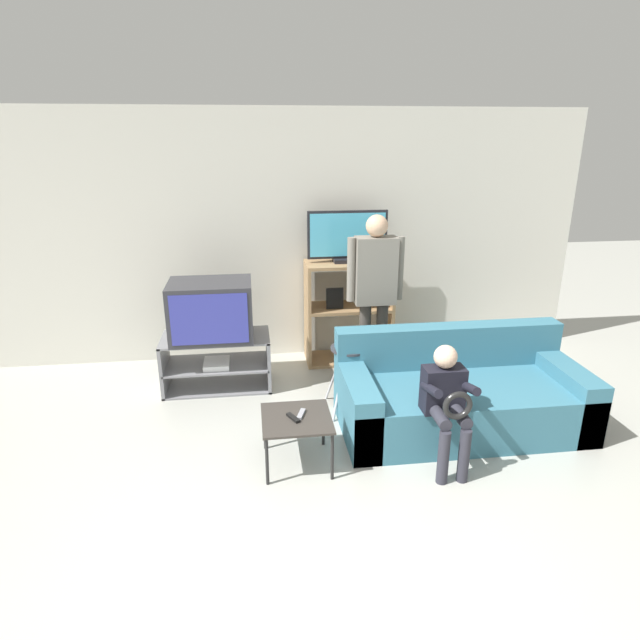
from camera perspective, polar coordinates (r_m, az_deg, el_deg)
ground_plane at (r=3.27m, az=1.21°, el=-26.32°), size 18.00×18.00×0.00m
wall_back at (r=5.70m, az=-3.82°, el=8.72°), size 6.40×0.06×2.60m
tv_stand at (r=5.26m, az=-10.92°, el=-4.44°), size 1.02×0.51×0.52m
television_main at (r=5.06m, az=-11.53°, el=1.02°), size 0.76×0.54×0.54m
media_shelf at (r=5.69m, az=3.03°, el=0.95°), size 0.91×0.44×1.09m
television_flat at (r=5.51m, az=2.94°, el=8.76°), size 0.82×0.20×0.53m
folding_stool at (r=4.67m, az=3.19°, el=-4.19°), size 0.38×0.44×0.60m
snack_table at (r=3.97m, az=-2.51°, el=-10.81°), size 0.51×0.51×0.39m
remote_control_black at (r=3.93m, az=-2.88°, el=-10.37°), size 0.10×0.14×0.02m
remote_control_white at (r=3.97m, az=-2.03°, el=-10.00°), size 0.08×0.15×0.02m
couch at (r=4.66m, az=14.62°, el=-7.82°), size 1.99×0.95×0.77m
person_standing_adult at (r=5.01m, az=5.88°, el=3.75°), size 0.53×0.20×1.66m
person_seated_child at (r=3.97m, az=13.36°, el=-8.14°), size 0.33×0.43×0.92m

